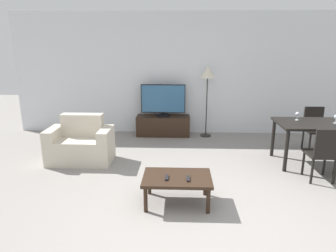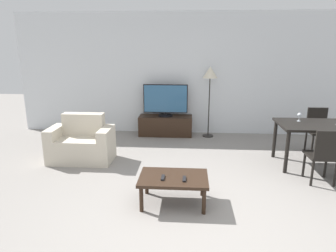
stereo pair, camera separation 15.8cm
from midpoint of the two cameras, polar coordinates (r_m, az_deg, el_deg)
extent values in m
plane|color=gray|center=(3.63, 5.66, -18.02)|extent=(18.00, 18.00, 0.00)
cube|color=silver|center=(6.86, 5.20, 9.76)|extent=(7.96, 0.06, 2.70)
cube|color=beige|center=(5.46, -15.35, -4.33)|extent=(0.73, 0.61, 0.43)
cube|color=beige|center=(5.53, -14.95, 0.36)|extent=(0.73, 0.20, 0.39)
cube|color=beige|center=(5.60, -19.81, -3.24)|extent=(0.18, 0.61, 0.61)
cube|color=beige|center=(5.30, -10.78, -3.61)|extent=(0.18, 0.61, 0.61)
cube|color=black|center=(6.79, 0.19, 0.08)|extent=(1.19, 0.43, 0.44)
cylinder|color=black|center=(6.73, 0.20, 2.03)|extent=(0.32, 0.32, 0.03)
cylinder|color=black|center=(6.72, 0.20, 2.36)|extent=(0.04, 0.04, 0.05)
cube|color=black|center=(6.65, 0.20, 5.23)|extent=(0.98, 0.04, 0.63)
cube|color=#2D5B84|center=(6.63, 0.19, 5.20)|extent=(0.95, 0.01, 0.60)
cube|color=black|center=(3.86, 2.25, -9.89)|extent=(0.87, 0.57, 0.04)
cylinder|color=black|center=(3.76, -3.87, -13.74)|extent=(0.05, 0.05, 0.33)
cylinder|color=black|center=(3.74, 8.10, -14.04)|extent=(0.05, 0.05, 0.33)
cylinder|color=black|center=(4.17, -2.98, -10.68)|extent=(0.05, 0.05, 0.33)
cylinder|color=black|center=(4.15, 7.68, -10.93)|extent=(0.05, 0.05, 0.33)
cube|color=black|center=(5.58, 28.06, 0.15)|extent=(1.41, 0.83, 0.04)
cylinder|color=black|center=(5.13, 22.52, -4.67)|extent=(0.06, 0.06, 0.69)
cylinder|color=black|center=(5.77, 20.40, -2.33)|extent=(0.06, 0.06, 0.69)
cube|color=black|center=(5.00, 27.94, -5.02)|extent=(0.40, 0.40, 0.04)
cylinder|color=black|center=(5.15, 25.28, -6.68)|extent=(0.04, 0.04, 0.39)
cylinder|color=black|center=(5.27, 28.58, -6.59)|extent=(0.04, 0.04, 0.39)
cylinder|color=black|center=(4.87, 26.61, -8.06)|extent=(0.04, 0.04, 0.39)
cylinder|color=black|center=(5.00, 30.07, -7.92)|extent=(0.04, 0.04, 0.39)
cube|color=black|center=(4.78, 29.11, -3.23)|extent=(0.37, 0.04, 0.41)
cube|color=black|center=(6.32, 27.49, -1.03)|extent=(0.40, 0.40, 0.04)
cylinder|color=black|center=(6.17, 26.45, -3.33)|extent=(0.04, 0.04, 0.39)
cylinder|color=black|center=(6.30, 29.18, -3.32)|extent=(0.04, 0.04, 0.39)
cylinder|color=black|center=(6.46, 25.40, -2.44)|extent=(0.04, 0.04, 0.39)
cylinder|color=black|center=(6.58, 28.03, -2.45)|extent=(0.04, 0.04, 0.39)
cube|color=black|center=(6.43, 27.12, 1.33)|extent=(0.37, 0.04, 0.41)
cylinder|color=black|center=(6.82, 8.27, -1.85)|extent=(0.24, 0.24, 0.02)
cylinder|color=black|center=(6.66, 8.48, 3.54)|extent=(0.02, 0.02, 1.28)
cone|color=beige|center=(6.55, 8.74, 10.12)|extent=(0.32, 0.32, 0.25)
cube|color=black|center=(3.77, 4.32, -10.02)|extent=(0.04, 0.15, 0.02)
cube|color=black|center=(3.80, 0.22, -9.80)|extent=(0.04, 0.15, 0.02)
cylinder|color=silver|center=(5.59, 24.38, 0.87)|extent=(0.06, 0.06, 0.01)
cylinder|color=silver|center=(5.58, 24.42, 1.26)|extent=(0.01, 0.01, 0.07)
sphere|color=silver|center=(5.57, 24.49, 1.95)|extent=(0.07, 0.07, 0.07)
camera|label=1|loc=(0.08, -89.11, 0.24)|focal=32.00mm
camera|label=2|loc=(0.08, 90.89, -0.24)|focal=32.00mm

